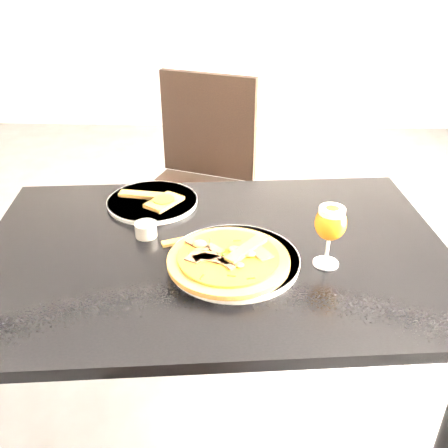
{
  "coord_description": "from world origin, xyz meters",
  "views": [
    {
      "loc": [
        0.28,
        -1.24,
        1.44
      ],
      "look_at": [
        0.24,
        -0.17,
        0.83
      ],
      "focal_mm": 40.0,
      "sensor_mm": 36.0,
      "label": 1
    }
  ],
  "objects_px": {
    "pizza": "(229,259)",
    "dining_table": "(215,276)",
    "beer_glass": "(331,223)",
    "chair_far": "(197,183)"
  },
  "relations": [
    {
      "from": "pizza",
      "to": "dining_table",
      "type": "bearing_deg",
      "value": 112.99
    },
    {
      "from": "pizza",
      "to": "beer_glass",
      "type": "bearing_deg",
      "value": 6.23
    },
    {
      "from": "dining_table",
      "to": "pizza",
      "type": "xyz_separation_m",
      "value": [
        0.04,
        -0.09,
        0.12
      ]
    },
    {
      "from": "pizza",
      "to": "beer_glass",
      "type": "height_order",
      "value": "beer_glass"
    },
    {
      "from": "dining_table",
      "to": "pizza",
      "type": "relative_size",
      "value": 4.31
    },
    {
      "from": "chair_far",
      "to": "pizza",
      "type": "relative_size",
      "value": 3.27
    },
    {
      "from": "chair_far",
      "to": "beer_glass",
      "type": "xyz_separation_m",
      "value": [
        0.4,
        -0.92,
        0.33
      ]
    },
    {
      "from": "pizza",
      "to": "chair_far",
      "type": "bearing_deg",
      "value": 99.69
    },
    {
      "from": "dining_table",
      "to": "beer_glass",
      "type": "distance_m",
      "value": 0.35
    },
    {
      "from": "dining_table",
      "to": "pizza",
      "type": "distance_m",
      "value": 0.15
    }
  ]
}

